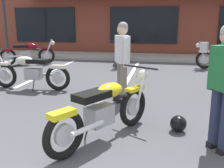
# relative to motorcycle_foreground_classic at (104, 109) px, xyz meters

# --- Properties ---
(ground_plane) EXTENTS (80.00, 80.00, 0.00)m
(ground_plane) POSITION_rel_motorcycle_foreground_classic_xyz_m (-0.18, 1.30, -0.46)
(ground_plane) COLOR #47474C
(sidewalk_kerb) EXTENTS (22.00, 1.80, 0.14)m
(sidewalk_kerb) POSITION_rel_motorcycle_foreground_classic_xyz_m (-0.18, 8.47, -0.39)
(sidewalk_kerb) COLOR #A8A59E
(sidewalk_kerb) RESTS_ON ground_plane
(brick_storefront_building) EXTENTS (18.80, 6.04, 3.63)m
(brick_storefront_building) POSITION_rel_motorcycle_foreground_classic_xyz_m (-0.18, 12.08, 1.36)
(brick_storefront_building) COLOR brown
(brick_storefront_building) RESTS_ON ground_plane
(painted_stall_lines) EXTENTS (11.08, 4.80, 0.01)m
(painted_stall_lines) POSITION_rel_motorcycle_foreground_classic_xyz_m (-0.18, 4.87, -0.46)
(painted_stall_lines) COLOR silver
(painted_stall_lines) RESTS_ON ground_plane
(motorcycle_foreground_classic) EXTENTS (1.31, 1.89, 0.98)m
(motorcycle_foreground_classic) POSITION_rel_motorcycle_foreground_classic_xyz_m (0.00, 0.00, 0.00)
(motorcycle_foreground_classic) COLOR black
(motorcycle_foreground_classic) RESTS_ON ground_plane
(motorcycle_red_sportbike) EXTENTS (2.02, 1.03, 0.98)m
(motorcycle_red_sportbike) POSITION_rel_motorcycle_foreground_classic_xyz_m (2.83, 6.10, 0.07)
(motorcycle_red_sportbike) COLOR black
(motorcycle_red_sportbike) RESTS_ON ground_plane
(motorcycle_black_cruiser) EXTENTS (2.11, 0.66, 0.98)m
(motorcycle_black_cruiser) POSITION_rel_motorcycle_foreground_classic_xyz_m (-2.47, 2.50, 0.00)
(motorcycle_black_cruiser) COLOR black
(motorcycle_black_cruiser) RESTS_ON ground_plane
(motorcycle_blue_standard) EXTENTS (1.96, 1.19, 0.98)m
(motorcycle_blue_standard) POSITION_rel_motorcycle_foreground_classic_xyz_m (-4.35, 5.97, 0.00)
(motorcycle_blue_standard) COLOR black
(motorcycle_blue_standard) RESTS_ON ground_plane
(motorcycle_cream_vintage) EXTENTS (0.68, 2.11, 0.98)m
(motorcycle_cream_vintage) POSITION_rel_motorcycle_foreground_classic_xyz_m (-0.85, 6.74, 0.00)
(motorcycle_cream_vintage) COLOR black
(motorcycle_cream_vintage) RESTS_ON ground_plane
(person_by_back_row) EXTENTS (0.39, 0.58, 1.68)m
(person_by_back_row) POSITION_rel_motorcycle_foreground_classic_xyz_m (-0.04, 1.91, 0.49)
(person_by_back_row) COLOR black
(person_by_back_row) RESTS_ON ground_plane
(helmet_on_pavement) EXTENTS (0.26, 0.26, 0.26)m
(helmet_on_pavement) POSITION_rel_motorcycle_foreground_classic_xyz_m (1.08, 0.49, -0.33)
(helmet_on_pavement) COLOR black
(helmet_on_pavement) RESTS_ON ground_plane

